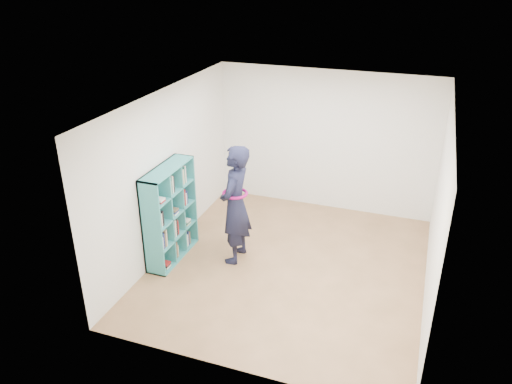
% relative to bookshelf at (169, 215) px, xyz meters
% --- Properties ---
extents(floor, '(4.50, 4.50, 0.00)m').
position_rel_bookshelf_xyz_m(floor, '(1.85, 0.33, -0.74)').
color(floor, brown).
rests_on(floor, ground).
extents(ceiling, '(4.50, 4.50, 0.00)m').
position_rel_bookshelf_xyz_m(ceiling, '(1.85, 0.33, 1.86)').
color(ceiling, white).
rests_on(ceiling, wall_back).
extents(wall_left, '(0.02, 4.50, 2.60)m').
position_rel_bookshelf_xyz_m(wall_left, '(-0.15, 0.33, 0.56)').
color(wall_left, white).
rests_on(wall_left, floor).
extents(wall_right, '(0.02, 4.50, 2.60)m').
position_rel_bookshelf_xyz_m(wall_right, '(3.85, 0.33, 0.56)').
color(wall_right, white).
rests_on(wall_right, floor).
extents(wall_back, '(4.00, 0.02, 2.60)m').
position_rel_bookshelf_xyz_m(wall_back, '(1.85, 2.58, 0.56)').
color(wall_back, white).
rests_on(wall_back, floor).
extents(wall_front, '(4.00, 0.02, 2.60)m').
position_rel_bookshelf_xyz_m(wall_front, '(1.85, -1.92, 0.56)').
color(wall_front, white).
rests_on(wall_front, floor).
extents(bookshelf, '(0.33, 1.14, 1.53)m').
position_rel_bookshelf_xyz_m(bookshelf, '(0.00, 0.00, 0.00)').
color(bookshelf, teal).
rests_on(bookshelf, floor).
extents(person, '(0.47, 0.70, 1.89)m').
position_rel_bookshelf_xyz_m(person, '(0.99, 0.29, 0.21)').
color(person, black).
rests_on(person, floor).
extents(smartphone, '(0.03, 0.08, 0.12)m').
position_rel_bookshelf_xyz_m(smartphone, '(0.83, 0.36, 0.33)').
color(smartphone, silver).
rests_on(smartphone, person).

